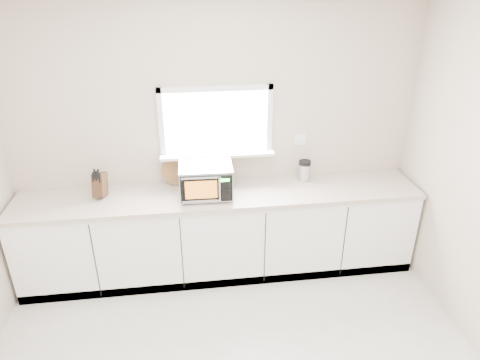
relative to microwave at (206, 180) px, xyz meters
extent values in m
cube|color=#C0AD98|center=(0.13, 0.34, 0.26)|extent=(4.00, 0.02, 2.70)
cube|color=white|center=(0.13, 0.33, 0.46)|extent=(1.00, 0.02, 0.60)
cube|color=white|center=(0.13, 0.26, 0.14)|extent=(1.12, 0.16, 0.03)
cube|color=white|center=(0.13, 0.31, 0.79)|extent=(1.10, 0.04, 0.05)
cube|color=white|center=(0.13, 0.31, 0.14)|extent=(1.10, 0.04, 0.05)
cube|color=white|center=(-0.39, 0.31, 0.46)|extent=(0.05, 0.04, 0.70)
cube|color=white|center=(0.66, 0.31, 0.46)|extent=(0.05, 0.04, 0.70)
cube|color=white|center=(0.98, 0.33, 0.23)|extent=(0.12, 0.01, 0.12)
cube|color=white|center=(0.13, 0.04, -0.65)|extent=(3.92, 0.60, 0.88)
cube|color=beige|center=(0.13, 0.03, -0.19)|extent=(3.92, 0.64, 0.04)
cylinder|color=black|center=(-0.21, -0.13, -0.16)|extent=(0.02, 0.02, 0.01)
cylinder|color=black|center=(-0.20, 0.16, -0.16)|extent=(0.02, 0.02, 0.01)
cylinder|color=black|center=(0.20, -0.15, -0.16)|extent=(0.02, 0.02, 0.01)
cylinder|color=black|center=(0.21, 0.15, -0.16)|extent=(0.02, 0.02, 0.01)
cube|color=#AAACB1|center=(0.00, 0.01, 0.00)|extent=(0.50, 0.39, 0.29)
cube|color=black|center=(-0.01, -0.19, 0.00)|extent=(0.47, 0.03, 0.26)
cube|color=orange|center=(-0.06, -0.19, 0.00)|extent=(0.29, 0.01, 0.18)
cylinder|color=silver|center=(0.11, -0.21, 0.00)|extent=(0.02, 0.02, 0.23)
cube|color=black|center=(0.16, -0.19, 0.00)|extent=(0.12, 0.01, 0.25)
cube|color=#19FF33|center=(0.16, -0.20, 0.08)|extent=(0.08, 0.01, 0.03)
cube|color=silver|center=(0.00, 0.01, 0.15)|extent=(0.50, 0.39, 0.01)
cube|color=#402816|center=(-1.00, 0.11, -0.04)|extent=(0.14, 0.23, 0.25)
cube|color=black|center=(-1.03, 0.07, 0.07)|extent=(0.02, 0.04, 0.09)
cube|color=black|center=(-1.00, 0.07, 0.08)|extent=(0.02, 0.04, 0.09)
cube|color=black|center=(-0.98, 0.06, 0.06)|extent=(0.02, 0.04, 0.09)
cube|color=black|center=(-1.02, 0.07, 0.10)|extent=(0.02, 0.04, 0.09)
cube|color=black|center=(-0.98, 0.06, 0.10)|extent=(0.02, 0.04, 0.09)
cylinder|color=olive|center=(-0.27, 0.28, -0.01)|extent=(0.31, 0.07, 0.31)
cylinder|color=#AAACB1|center=(1.01, 0.21, -0.08)|extent=(0.14, 0.14, 0.18)
cylinder|color=black|center=(1.01, 0.21, 0.03)|extent=(0.13, 0.13, 0.04)
camera|label=1|loc=(-0.16, -3.64, 1.76)|focal=32.00mm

